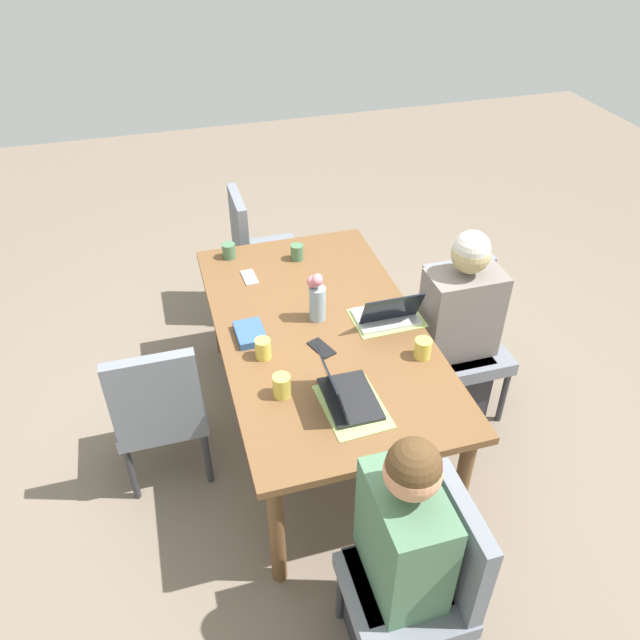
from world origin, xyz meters
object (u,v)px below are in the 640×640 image
(flower_vase, at_px, (317,297))
(phone_silver, at_px, (249,277))
(coffee_mug_near_right, at_px, (282,386))
(book_red_cover, at_px, (250,333))
(chair_head_right_left_near, at_px, (424,576))
(laptop_far_left_mid, at_px, (387,314))
(coffee_mug_near_left, at_px, (263,349))
(laptop_head_right_left_near, at_px, (345,394))
(chair_far_left_mid, at_px, (460,332))
(coffee_mug_centre_left, at_px, (423,348))
(person_far_left_mid, at_px, (457,338))
(coffee_mug_far_left, at_px, (229,251))
(phone_black, at_px, (322,348))
(chair_near_left_far, at_px, (159,406))
(dining_table, at_px, (320,339))
(person_head_right_left_near, at_px, (400,564))
(chair_head_left_right_near, at_px, (258,248))
(coffee_mug_centre_right, at_px, (297,252))

(flower_vase, height_order, phone_silver, flower_vase)
(coffee_mug_near_right, xyz_separation_m, book_red_cover, (-0.45, -0.06, -0.04))
(chair_head_right_left_near, xyz_separation_m, laptop_far_left_mid, (-1.25, 0.31, 0.28))
(coffee_mug_near_left, bearing_deg, laptop_head_right_left_near, 35.45)
(chair_head_right_left_near, bearing_deg, chair_far_left_mid, 148.87)
(chair_head_right_left_near, relative_size, coffee_mug_centre_left, 9.09)
(book_red_cover, bearing_deg, chair_far_left_mid, 88.46)
(person_far_left_mid, height_order, laptop_head_right_left_near, person_far_left_mid)
(coffee_mug_far_left, relative_size, phone_black, 0.60)
(laptop_far_left_mid, height_order, phone_silver, laptop_far_left_mid)
(coffee_mug_centre_left, relative_size, phone_black, 0.66)
(chair_near_left_far, relative_size, coffee_mug_near_right, 8.20)
(book_red_cover, bearing_deg, phone_silver, 167.99)
(chair_head_right_left_near, xyz_separation_m, phone_black, (-1.13, -0.08, 0.24))
(phone_black, bearing_deg, chair_head_right_left_near, -17.04)
(chair_far_left_mid, relative_size, person_far_left_mid, 0.75)
(coffee_mug_near_left, distance_m, book_red_cover, 0.18)
(chair_far_left_mid, xyz_separation_m, coffee_mug_far_left, (-0.78, -1.17, 0.28))
(laptop_far_left_mid, bearing_deg, book_red_cover, -95.62)
(dining_table, relative_size, coffee_mug_centre_left, 18.70)
(person_head_right_left_near, relative_size, chair_far_left_mid, 1.33)
(laptop_far_left_mid, bearing_deg, chair_head_left_right_near, -161.59)
(coffee_mug_centre_left, height_order, phone_silver, coffee_mug_centre_left)
(phone_black, bearing_deg, chair_near_left_far, -115.70)
(dining_table, xyz_separation_m, chair_near_left_far, (0.09, -0.86, -0.16))
(coffee_mug_near_left, relative_size, coffee_mug_centre_left, 1.04)
(flower_vase, height_order, coffee_mug_centre_right, flower_vase)
(laptop_head_right_left_near, bearing_deg, coffee_mug_centre_left, 112.84)
(person_far_left_mid, distance_m, coffee_mug_centre_right, 1.05)
(laptop_head_right_left_near, bearing_deg, chair_head_right_left_near, 6.04)
(chair_far_left_mid, xyz_separation_m, person_far_left_mid, (0.07, -0.06, 0.03))
(phone_silver, bearing_deg, chair_head_left_right_near, 162.37)
(dining_table, xyz_separation_m, coffee_mug_near_right, (0.42, -0.30, 0.13))
(laptop_head_right_left_near, bearing_deg, phone_silver, -168.75)
(chair_far_left_mid, relative_size, phone_silver, 6.00)
(flower_vase, xyz_separation_m, laptop_far_left_mid, (0.12, 0.34, -0.09))
(dining_table, bearing_deg, coffee_mug_near_right, -35.28)
(coffee_mug_centre_left, relative_size, book_red_cover, 0.49)
(chair_head_right_left_near, xyz_separation_m, coffee_mug_near_right, (-0.87, -0.34, 0.29))
(chair_far_left_mid, xyz_separation_m, chair_near_left_far, (0.12, -1.69, 0.00))
(coffee_mug_centre_left, bearing_deg, flower_vase, -137.05)
(chair_near_left_far, xyz_separation_m, coffee_mug_near_right, (0.33, 0.56, 0.29))
(chair_head_left_right_near, xyz_separation_m, phone_black, (1.42, 0.04, 0.24))
(laptop_far_left_mid, bearing_deg, chair_far_left_mid, 98.16)
(person_head_right_left_near, distance_m, book_red_cover, 1.32)
(book_red_cover, bearing_deg, coffee_mug_near_left, 8.84)
(chair_near_left_far, xyz_separation_m, coffee_mug_near_left, (0.05, 0.53, 0.29))
(person_far_left_mid, relative_size, book_red_cover, 5.97)
(chair_head_right_left_near, bearing_deg, book_red_cover, -163.35)
(coffee_mug_centre_right, bearing_deg, phone_silver, -68.71)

